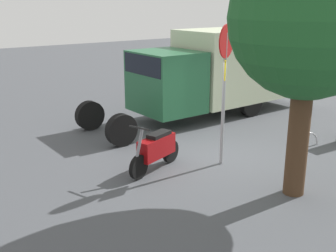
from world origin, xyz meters
TOP-DOWN VIEW (x-y plane):
  - ground_plane at (0.00, 0.00)m, footprint 60.00×60.00m
  - box_truck_near at (-3.16, -3.24)m, footprint 8.36×2.26m
  - motorcycle at (1.65, -0.28)m, footprint 1.75×0.80m
  - stop_sign at (0.15, 0.36)m, footprint 0.71×0.33m
  - street_tree at (0.08, 2.44)m, footprint 3.02×3.02m
  - bike_rack_hoop at (-2.58, 0.87)m, footprint 0.85×0.09m

SIDE VIEW (x-z plane):
  - ground_plane at x=0.00m, z-range 0.00..0.00m
  - bike_rack_hoop at x=-2.58m, z-range -0.43..0.43m
  - motorcycle at x=1.65m, z-range -0.08..1.12m
  - box_truck_near at x=-3.16m, z-range 0.16..3.07m
  - stop_sign at x=0.15m, z-range 0.56..3.90m
  - street_tree at x=0.08m, z-range 0.97..6.00m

